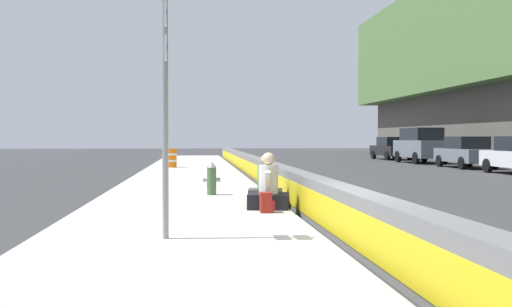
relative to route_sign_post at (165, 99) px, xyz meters
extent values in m
plane|color=#353538|center=(-0.08, -2.83, -2.21)|extent=(160.00, 160.00, 0.00)
cube|color=#B5B2A8|center=(-0.08, -0.18, -2.14)|extent=(80.00, 4.40, 0.14)
cube|color=slate|center=(-0.08, -2.83, -1.79)|extent=(76.00, 0.44, 0.85)
cube|color=gold|center=(-0.08, -2.60, -1.83)|extent=(74.48, 0.01, 0.54)
cylinder|color=gray|center=(0.00, 0.00, -0.27)|extent=(0.09, 0.09, 3.60)
cube|color=white|center=(0.00, -0.02, 1.23)|extent=(0.44, 0.02, 0.36)
cube|color=#1956AD|center=(0.00, -0.03, 1.23)|extent=(0.30, 0.01, 0.10)
cube|color=white|center=(0.00, -0.02, 0.73)|extent=(0.44, 0.02, 0.36)
cube|color=#1956AD|center=(0.00, -0.03, 0.73)|extent=(0.30, 0.01, 0.10)
cylinder|color=#47663D|center=(6.39, -0.85, -1.71)|extent=(0.24, 0.24, 0.72)
cone|color=gray|center=(6.39, -0.85, -1.27)|extent=(0.26, 0.26, 0.16)
cylinder|color=gray|center=(6.39, -1.02, -1.68)|extent=(0.10, 0.12, 0.10)
cylinder|color=gray|center=(6.39, -0.68, -1.68)|extent=(0.10, 0.12, 0.10)
cube|color=black|center=(3.38, -1.97, -1.91)|extent=(0.87, 0.97, 0.32)
cylinder|color=beige|center=(3.38, -1.97, -1.45)|extent=(0.41, 0.41, 0.60)
sphere|color=beige|center=(3.38, -1.97, -1.02)|extent=(0.27, 0.27, 0.27)
cylinder|color=beige|center=(3.60, -2.01, -1.51)|extent=(0.33, 0.20, 0.53)
cylinder|color=beige|center=(3.16, -1.93, -1.51)|extent=(0.33, 0.20, 0.53)
cube|color=#424247|center=(4.68, -2.06, -1.92)|extent=(0.77, 0.88, 0.30)
cylinder|color=#4C8951|center=(4.68, -2.06, -1.49)|extent=(0.38, 0.38, 0.56)
sphere|color=tan|center=(4.68, -2.06, -1.09)|extent=(0.25, 0.25, 0.25)
cylinder|color=#4C8951|center=(4.88, -2.09, -1.55)|extent=(0.30, 0.17, 0.49)
cylinder|color=#4C8951|center=(4.47, -2.04, -1.55)|extent=(0.30, 0.17, 0.49)
cube|color=maroon|center=(2.76, -1.83, -1.87)|extent=(0.32, 0.22, 0.40)
cube|color=maroon|center=(2.76, -1.97, -1.93)|extent=(0.22, 0.06, 0.20)
cylinder|color=orange|center=(20.49, 0.79, -1.60)|extent=(0.52, 0.52, 0.95)
cylinder|color=white|center=(20.49, 0.79, -1.41)|extent=(0.54, 0.54, 0.10)
cylinder|color=white|center=(20.49, 0.79, -1.74)|extent=(0.54, 0.54, 0.10)
cylinder|color=black|center=(16.78, -14.09, -1.88)|extent=(0.67, 0.24, 0.66)
cube|color=slate|center=(20.88, -15.06, -1.52)|extent=(4.54, 1.91, 0.72)
cube|color=black|center=(20.78, -15.06, -0.83)|extent=(2.24, 1.67, 0.66)
cylinder|color=black|center=(22.35, -14.23, -1.88)|extent=(0.67, 0.24, 0.66)
cylinder|color=black|center=(22.30, -15.96, -1.88)|extent=(0.67, 0.24, 0.66)
cylinder|color=black|center=(19.47, -14.16, -1.88)|extent=(0.67, 0.24, 0.66)
cylinder|color=black|center=(19.42, -15.89, -1.88)|extent=(0.67, 0.24, 0.66)
cube|color=slate|center=(26.86, -14.94, -1.28)|extent=(4.81, 1.95, 1.10)
cube|color=black|center=(26.76, -14.94, -0.33)|extent=(3.11, 1.75, 0.80)
cylinder|color=black|center=(28.39, -14.01, -1.83)|extent=(0.76, 0.22, 0.76)
cylinder|color=black|center=(28.40, -15.85, -1.83)|extent=(0.76, 0.22, 0.76)
cylinder|color=black|center=(25.32, -14.03, -1.83)|extent=(0.76, 0.22, 0.76)
cylinder|color=black|center=(25.33, -15.87, -1.83)|extent=(0.76, 0.22, 0.76)
cube|color=black|center=(32.91, -15.14, -1.52)|extent=(4.57, 1.97, 0.72)
cube|color=black|center=(32.81, -15.14, -0.83)|extent=(2.26, 1.70, 0.66)
cylinder|color=black|center=(34.31, -14.22, -1.88)|extent=(0.67, 0.25, 0.66)
cylinder|color=black|center=(34.38, -15.94, -1.88)|extent=(0.67, 0.25, 0.66)
cylinder|color=black|center=(31.44, -14.33, -1.88)|extent=(0.67, 0.25, 0.66)
cylinder|color=black|center=(31.50, -16.05, -1.88)|extent=(0.67, 0.25, 0.66)
camera|label=1|loc=(-8.43, -0.45, -0.58)|focal=39.66mm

